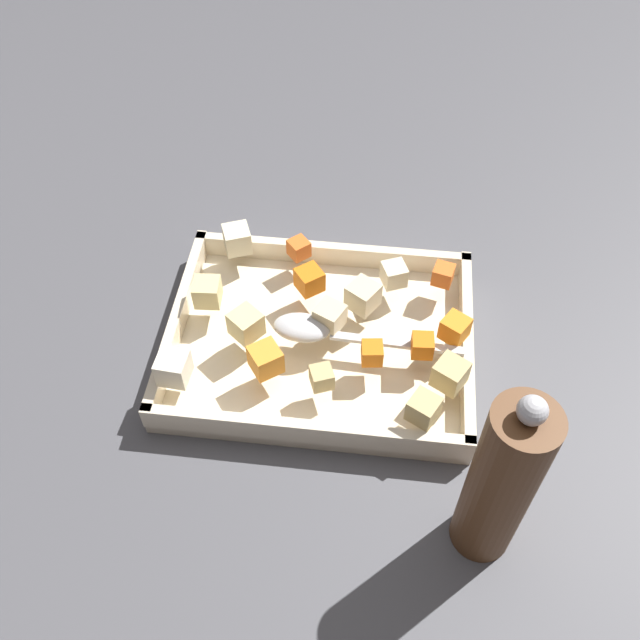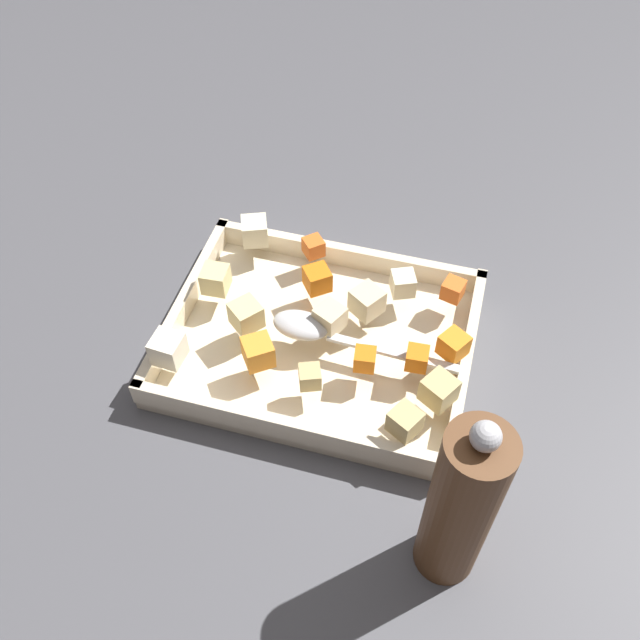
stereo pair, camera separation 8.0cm
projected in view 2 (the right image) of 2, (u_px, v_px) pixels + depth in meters
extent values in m
plane|color=#4C4C51|center=(329.00, 350.00, 0.85)|extent=(4.00, 4.00, 0.00)
cube|color=beige|center=(320.00, 345.00, 0.84)|extent=(0.35, 0.27, 0.01)
cube|color=beige|center=(286.00, 428.00, 0.74)|extent=(0.35, 0.01, 0.03)
cube|color=beige|center=(348.00, 256.00, 0.90)|extent=(0.35, 0.01, 0.03)
cube|color=beige|center=(185.00, 304.00, 0.85)|extent=(0.01, 0.27, 0.03)
cube|color=beige|center=(465.00, 365.00, 0.79)|extent=(0.01, 0.27, 0.03)
cube|color=orange|center=(317.00, 279.00, 0.84)|extent=(0.04, 0.04, 0.03)
cube|color=orange|center=(454.00, 345.00, 0.78)|extent=(0.04, 0.04, 0.03)
cube|color=orange|center=(417.00, 358.00, 0.77)|extent=(0.03, 0.03, 0.02)
cube|color=orange|center=(365.00, 359.00, 0.77)|extent=(0.03, 0.03, 0.02)
cube|color=orange|center=(453.00, 290.00, 0.83)|extent=(0.03, 0.03, 0.02)
cube|color=orange|center=(313.00, 247.00, 0.88)|extent=(0.03, 0.03, 0.02)
cube|color=orange|center=(258.00, 352.00, 0.77)|extent=(0.04, 0.04, 0.03)
cube|color=#E0CC89|center=(215.00, 279.00, 0.84)|extent=(0.03, 0.03, 0.03)
cube|color=tan|center=(405.00, 421.00, 0.71)|extent=(0.04, 0.04, 0.03)
cube|color=tan|center=(312.00, 377.00, 0.75)|extent=(0.03, 0.03, 0.02)
cube|color=#E0CC89|center=(246.00, 315.00, 0.80)|extent=(0.04, 0.04, 0.03)
cube|color=beige|center=(255.00, 231.00, 0.89)|extent=(0.04, 0.04, 0.03)
cube|color=beige|center=(367.00, 301.00, 0.81)|extent=(0.04, 0.04, 0.03)
cube|color=beige|center=(329.00, 321.00, 0.80)|extent=(0.04, 0.04, 0.03)
cube|color=tan|center=(439.00, 390.00, 0.74)|extent=(0.04, 0.04, 0.03)
cube|color=beige|center=(403.00, 283.00, 0.83)|extent=(0.04, 0.04, 0.03)
cube|color=silver|center=(168.00, 349.00, 0.77)|extent=(0.03, 0.03, 0.03)
ellipsoid|color=silver|center=(301.00, 325.00, 0.80)|extent=(0.07, 0.04, 0.02)
cube|color=silver|center=(393.00, 353.00, 0.78)|extent=(0.15, 0.02, 0.01)
cylinder|color=brown|center=(460.00, 508.00, 0.60)|extent=(0.06, 0.06, 0.22)
sphere|color=#B7B7BC|center=(486.00, 436.00, 0.51)|extent=(0.02, 0.02, 0.02)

